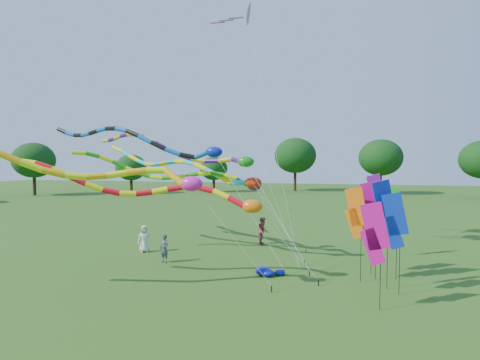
% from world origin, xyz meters
% --- Properties ---
extents(ground, '(160.00, 160.00, 0.00)m').
position_xyz_m(ground, '(0.00, 0.00, 0.00)').
color(ground, '#285316').
rests_on(ground, ground).
extents(tree_ring, '(115.51, 114.17, 9.61)m').
position_xyz_m(tree_ring, '(1.00, 1.58, 5.29)').
color(tree_ring, '#382314').
rests_on(tree_ring, ground).
extents(tube_kite_red, '(13.62, 2.53, 6.38)m').
position_xyz_m(tube_kite_red, '(-3.46, 1.47, 4.29)').
color(tube_kite_red, black).
rests_on(tube_kite_red, ground).
extents(tube_kite_orange, '(14.48, 4.58, 7.46)m').
position_xyz_m(tube_kite_orange, '(-5.93, -1.23, 5.47)').
color(tube_kite_orange, black).
rests_on(tube_kite_orange, ground).
extents(tube_kite_purple, '(14.91, 6.06, 8.20)m').
position_xyz_m(tube_kite_purple, '(-4.97, 6.67, 6.38)').
color(tube_kite_purple, black).
rests_on(tube_kite_purple, ground).
extents(tube_kite_blue, '(15.57, 3.84, 8.50)m').
position_xyz_m(tube_kite_blue, '(-6.67, 5.34, 6.86)').
color(tube_kite_blue, black).
rests_on(tube_kite_blue, ground).
extents(tube_kite_cyan, '(15.18, 6.54, 7.45)m').
position_xyz_m(tube_kite_cyan, '(-5.19, 8.80, 5.22)').
color(tube_kite_cyan, black).
rests_on(tube_kite_cyan, ground).
extents(tube_kite_green, '(13.64, 3.80, 6.93)m').
position_xyz_m(tube_kite_green, '(-4.63, 7.13, 4.85)').
color(tube_kite_green, black).
rests_on(tube_kite_green, ground).
extents(delta_kite_high_c, '(5.68, 3.88, 15.11)m').
position_xyz_m(delta_kite_high_c, '(-0.92, 7.13, 14.30)').
color(delta_kite_high_c, black).
rests_on(delta_kite_high_c, ground).
extents(banner_pole_green, '(1.16, 0.08, 4.49)m').
position_xyz_m(banner_pole_green, '(6.87, 4.16, 3.23)').
color(banner_pole_green, black).
rests_on(banner_pole_green, ground).
extents(banner_pole_orange, '(1.14, 0.38, 4.55)m').
position_xyz_m(banner_pole_orange, '(5.18, 3.41, 3.29)').
color(banner_pole_orange, black).
rests_on(banner_pole_orange, ground).
extents(banner_pole_magenta_b, '(1.16, 0.14, 4.80)m').
position_xyz_m(banner_pole_magenta_b, '(5.90, 3.96, 3.54)').
color(banner_pole_magenta_b, black).
rests_on(banner_pole_magenta_b, ground).
extents(banner_pole_violet, '(1.13, 0.43, 5.00)m').
position_xyz_m(banner_pole_violet, '(6.48, 8.21, 3.74)').
color(banner_pole_violet, black).
rests_on(banner_pole_violet, ground).
extents(banner_pole_red, '(1.15, 0.30, 4.59)m').
position_xyz_m(banner_pole_red, '(5.78, 4.88, 3.33)').
color(banner_pole_red, black).
rests_on(banner_pole_red, ground).
extents(banner_pole_magenta_a, '(1.16, 0.15, 4.22)m').
position_xyz_m(banner_pole_magenta_a, '(5.68, -0.08, 2.96)').
color(banner_pole_magenta_a, black).
rests_on(banner_pole_magenta_a, ground).
extents(banner_pole_blue_b, '(1.15, 0.35, 4.44)m').
position_xyz_m(banner_pole_blue_b, '(6.69, 2.00, 3.18)').
color(banner_pole_blue_b, black).
rests_on(banner_pole_blue_b, ground).
extents(banner_pole_blue_a, '(1.12, 0.48, 4.95)m').
position_xyz_m(banner_pole_blue_a, '(6.28, 2.48, 3.68)').
color(banner_pole_blue_a, black).
rests_on(banner_pole_blue_a, ground).
extents(blue_nylon_heap, '(1.28, 0.77, 0.40)m').
position_xyz_m(blue_nylon_heap, '(0.99, 3.75, 0.19)').
color(blue_nylon_heap, '#0C189E').
rests_on(blue_nylon_heap, ground).
extents(person_a, '(0.99, 0.88, 1.69)m').
position_xyz_m(person_a, '(-7.41, 6.67, 0.85)').
color(person_a, silver).
rests_on(person_a, ground).
extents(person_b, '(0.69, 0.57, 1.61)m').
position_xyz_m(person_b, '(-5.15, 4.60, 0.80)').
color(person_b, '#3F4C58').
rests_on(person_b, ground).
extents(person_c, '(0.84, 1.00, 1.85)m').
position_xyz_m(person_c, '(-0.59, 10.78, 0.92)').
color(person_c, maroon).
rests_on(person_c, ground).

